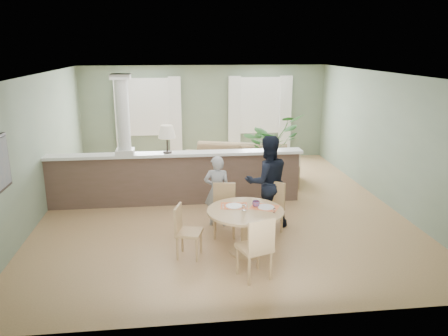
{
  "coord_description": "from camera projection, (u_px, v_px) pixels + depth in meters",
  "views": [
    {
      "loc": [
        -0.91,
        -8.55,
        3.22
      ],
      "look_at": [
        -0.03,
        -1.0,
        1.09
      ],
      "focal_mm": 35.0,
      "sensor_mm": 36.0,
      "label": 1
    }
  ],
  "objects": [
    {
      "name": "sofa",
      "position": [
        239.0,
        164.0,
        10.7
      ],
      "size": [
        3.17,
        1.96,
        0.87
      ],
      "primitive_type": "imported",
      "rotation": [
        0.0,
        0.0,
        -0.29
      ],
      "color": "#977552",
      "rests_on": "ground"
    },
    {
      "name": "room_shell",
      "position": [
        215.0,
        115.0,
        9.26
      ],
      "size": [
        7.02,
        8.02,
        2.71
      ],
      "color": "gray",
      "rests_on": "ground"
    },
    {
      "name": "child_person",
      "position": [
        217.0,
        191.0,
        7.96
      ],
      "size": [
        0.53,
        0.39,
        1.33
      ],
      "primitive_type": "imported",
      "rotation": [
        0.0,
        0.0,
        2.99
      ],
      "color": "#949499",
      "rests_on": "ground"
    },
    {
      "name": "houseplant",
      "position": [
        271.0,
        147.0,
        10.81
      ],
      "size": [
        1.93,
        1.88,
        1.63
      ],
      "primitive_type": "imported",
      "rotation": [
        0.0,
        0.0,
        0.62
      ],
      "color": "#2F6629",
      "rests_on": "ground"
    },
    {
      "name": "chair_far_man",
      "position": [
        271.0,
        205.0,
        7.69
      ],
      "size": [
        0.59,
        0.59,
        0.92
      ],
      "rotation": [
        0.0,
        0.0,
        -0.75
      ],
      "color": "tan",
      "rests_on": "ground"
    },
    {
      "name": "chair_far_boy",
      "position": [
        224.0,
        207.0,
        7.63
      ],
      "size": [
        0.46,
        0.46,
        0.91
      ],
      "rotation": [
        0.0,
        0.0,
        -0.12
      ],
      "color": "tan",
      "rests_on": "ground"
    },
    {
      "name": "dining_table",
      "position": [
        246.0,
        219.0,
        6.9
      ],
      "size": [
        1.21,
        1.21,
        0.83
      ],
      "rotation": [
        0.0,
        0.0,
        -0.12
      ],
      "color": "tan",
      "rests_on": "ground"
    },
    {
      "name": "ground",
      "position": [
        220.0,
        205.0,
        9.15
      ],
      "size": [
        8.0,
        8.0,
        0.0
      ],
      "primitive_type": "plane",
      "color": "tan",
      "rests_on": "ground"
    },
    {
      "name": "chair_side",
      "position": [
        185.0,
        229.0,
        6.8
      ],
      "size": [
        0.47,
        0.47,
        0.84
      ],
      "rotation": [
        0.0,
        0.0,
        1.3
      ],
      "color": "tan",
      "rests_on": "ground"
    },
    {
      "name": "chair_near",
      "position": [
        257.0,
        246.0,
        6.1
      ],
      "size": [
        0.55,
        0.55,
        0.95
      ],
      "rotation": [
        0.0,
        0.0,
        3.47
      ],
      "color": "tan",
      "rests_on": "ground"
    },
    {
      "name": "pony_wall",
      "position": [
        171.0,
        172.0,
        9.04
      ],
      "size": [
        5.32,
        0.38,
        2.7
      ],
      "color": "brown",
      "rests_on": "ground"
    },
    {
      "name": "man_person",
      "position": [
        267.0,
        182.0,
        7.9
      ],
      "size": [
        0.9,
        0.74,
        1.7
      ],
      "primitive_type": "imported",
      "rotation": [
        0.0,
        0.0,
        3.27
      ],
      "color": "black",
      "rests_on": "ground"
    }
  ]
}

